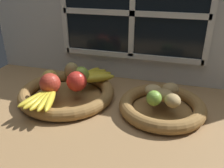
% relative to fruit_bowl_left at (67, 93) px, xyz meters
% --- Properties ---
extents(ground_plane, '(1.40, 0.90, 0.03)m').
position_rel_fruit_bowl_left_xyz_m(ground_plane, '(0.21, -0.02, -0.04)').
color(ground_plane, '#9E774C').
extents(back_wall, '(1.40, 0.05, 0.55)m').
position_rel_fruit_bowl_left_xyz_m(back_wall, '(0.21, 0.27, 0.26)').
color(back_wall, silver).
rests_on(back_wall, ground_plane).
extents(fruit_bowl_left, '(0.39, 0.39, 0.05)m').
position_rel_fruit_bowl_left_xyz_m(fruit_bowl_left, '(0.00, 0.00, 0.00)').
color(fruit_bowl_left, olive).
rests_on(fruit_bowl_left, ground_plane).
extents(fruit_bowl_right, '(0.32, 0.32, 0.05)m').
position_rel_fruit_bowl_left_xyz_m(fruit_bowl_right, '(0.38, 0.00, 0.00)').
color(fruit_bowl_right, olive).
rests_on(fruit_bowl_right, ground_plane).
extents(apple_green_back, '(0.07, 0.07, 0.07)m').
position_rel_fruit_bowl_left_xyz_m(apple_green_back, '(0.04, 0.06, 0.06)').
color(apple_green_back, '#8CAD3D').
rests_on(apple_green_back, fruit_bowl_left).
extents(apple_red_front, '(0.08, 0.08, 0.08)m').
position_rel_fruit_bowl_left_xyz_m(apple_red_front, '(-0.03, -0.06, 0.07)').
color(apple_red_front, '#B73828').
rests_on(apple_red_front, fruit_bowl_left).
extents(apple_red_right, '(0.08, 0.08, 0.08)m').
position_rel_fruit_bowl_left_xyz_m(apple_red_right, '(0.05, -0.01, 0.07)').
color(apple_red_right, red).
rests_on(apple_red_right, fruit_bowl_left).
extents(apple_golden_left, '(0.06, 0.06, 0.06)m').
position_rel_fruit_bowl_left_xyz_m(apple_golden_left, '(-0.07, 0.00, 0.06)').
color(apple_golden_left, gold).
rests_on(apple_golden_left, fruit_bowl_left).
extents(pear_brown, '(0.09, 0.09, 0.09)m').
position_rel_fruit_bowl_left_xyz_m(pear_brown, '(0.00, 0.05, 0.07)').
color(pear_brown, olive).
rests_on(pear_brown, fruit_bowl_left).
extents(banana_bunch_front, '(0.13, 0.18, 0.03)m').
position_rel_fruit_bowl_left_xyz_m(banana_bunch_front, '(-0.03, -0.13, 0.04)').
color(banana_bunch_front, yellow).
rests_on(banana_bunch_front, fruit_bowl_left).
extents(banana_bunch_back, '(0.16, 0.17, 0.03)m').
position_rel_fruit_bowl_left_xyz_m(banana_bunch_back, '(0.08, 0.10, 0.04)').
color(banana_bunch_back, gold).
rests_on(banana_bunch_back, fruit_bowl_left).
extents(potato_back, '(0.09, 0.09, 0.05)m').
position_rel_fruit_bowl_left_xyz_m(potato_back, '(0.41, 0.05, 0.05)').
color(potato_back, '#A38451').
rests_on(potato_back, fruit_bowl_right).
extents(potato_oblong, '(0.08, 0.08, 0.04)m').
position_rel_fruit_bowl_left_xyz_m(potato_oblong, '(0.34, 0.03, 0.05)').
color(potato_oblong, tan).
rests_on(potato_oblong, fruit_bowl_right).
extents(potato_large, '(0.09, 0.07, 0.04)m').
position_rel_fruit_bowl_left_xyz_m(potato_large, '(0.38, 0.00, 0.05)').
color(potato_large, '#A38451').
rests_on(potato_large, fruit_bowl_right).
extents(potato_small, '(0.08, 0.08, 0.05)m').
position_rel_fruit_bowl_left_xyz_m(potato_small, '(0.42, -0.03, 0.05)').
color(potato_small, tan).
rests_on(potato_small, fruit_bowl_right).
extents(lime_near, '(0.05, 0.05, 0.05)m').
position_rel_fruit_bowl_left_xyz_m(lime_near, '(0.36, -0.04, 0.05)').
color(lime_near, '#7AAD3D').
rests_on(lime_near, fruit_bowl_right).
extents(chili_pepper, '(0.11, 0.02, 0.02)m').
position_rel_fruit_bowl_left_xyz_m(chili_pepper, '(0.40, -0.01, 0.04)').
color(chili_pepper, red).
rests_on(chili_pepper, fruit_bowl_right).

